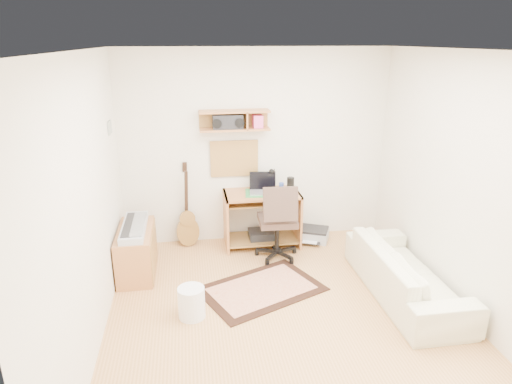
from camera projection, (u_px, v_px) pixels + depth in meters
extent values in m
cube|color=tan|center=(286.00, 317.00, 4.59)|extent=(3.60, 4.00, 0.01)
cube|color=white|center=(293.00, 49.00, 3.74)|extent=(3.60, 4.00, 0.01)
cube|color=silver|center=(256.00, 148.00, 6.04)|extent=(3.60, 0.01, 2.60)
cube|color=silver|center=(87.00, 207.00, 3.90)|extent=(0.01, 4.00, 2.60)
cube|color=silver|center=(468.00, 187.00, 4.43)|extent=(0.01, 4.00, 2.60)
cube|color=#BA7641|center=(235.00, 120.00, 5.74)|extent=(0.90, 0.25, 0.26)
cube|color=tan|center=(234.00, 158.00, 6.01)|extent=(0.64, 0.03, 0.49)
cube|color=#4C8CBF|center=(110.00, 128.00, 5.17)|extent=(0.02, 0.20, 0.15)
cylinder|color=black|center=(290.00, 185.00, 5.93)|extent=(0.10, 0.10, 0.21)
cylinder|color=#364EA4|center=(281.00, 186.00, 6.08)|extent=(0.07, 0.07, 0.10)
cube|color=black|center=(228.00, 122.00, 5.73)|extent=(0.38, 0.18, 0.20)
cube|color=beige|center=(261.00, 289.00, 5.08)|extent=(1.54, 1.32, 0.02)
cube|color=#BA7641|center=(136.00, 251.00, 5.38)|extent=(0.40, 0.90, 0.55)
cube|color=#B2B5BA|center=(134.00, 227.00, 5.28)|extent=(0.27, 0.85, 0.07)
cylinder|color=white|center=(192.00, 302.00, 4.54)|extent=(0.36, 0.36, 0.33)
cube|color=#A5A8AA|center=(313.00, 234.00, 6.32)|extent=(0.53, 0.48, 0.16)
imported|color=beige|center=(407.00, 265.00, 4.88)|extent=(0.54, 1.84, 0.72)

